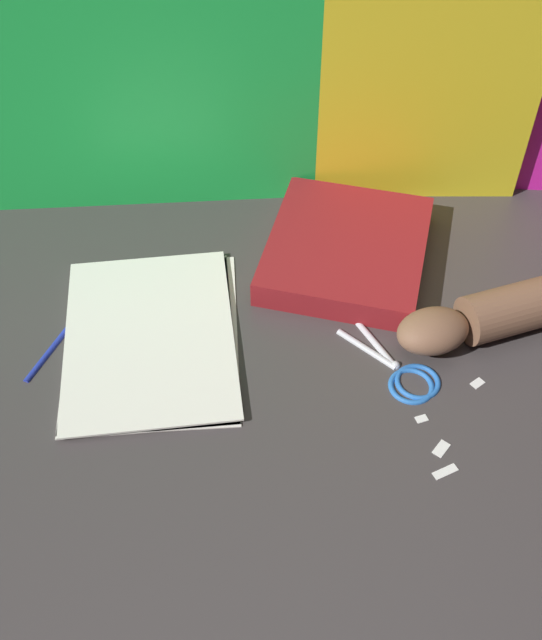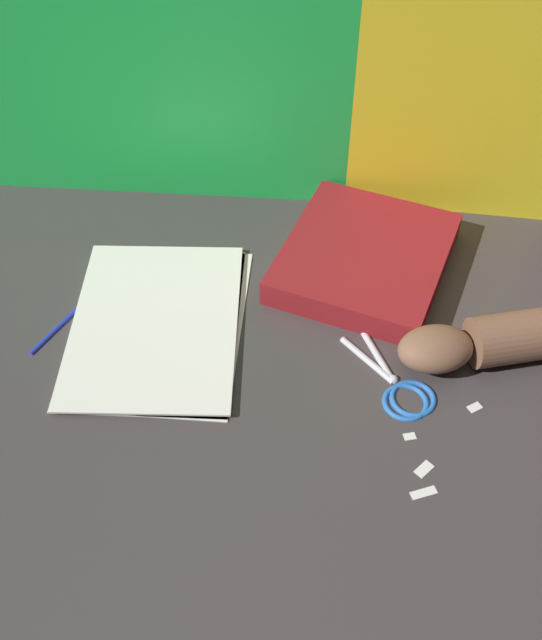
{
  "view_description": "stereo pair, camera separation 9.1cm",
  "coord_description": "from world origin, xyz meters",
  "px_view_note": "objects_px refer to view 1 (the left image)",
  "views": [
    {
      "loc": [
        -0.05,
        -0.58,
        0.73
      ],
      "look_at": [
        0.01,
        0.04,
        0.06
      ],
      "focal_mm": 42.0,
      "sensor_mm": 36.0,
      "label": 1
    },
    {
      "loc": [
        0.04,
        -0.58,
        0.73
      ],
      "look_at": [
        0.01,
        0.04,
        0.06
      ],
      "focal_mm": 42.0,
      "sensor_mm": 36.0,
      "label": 2
    }
  ],
  "objects_px": {
    "scissors": "(404,372)",
    "hand_forearm": "(512,310)",
    "book_closed": "(347,249)",
    "paper_stack": "(151,336)"
  },
  "relations": [
    {
      "from": "paper_stack",
      "to": "book_closed",
      "type": "distance_m",
      "value": 0.3
    },
    {
      "from": "paper_stack",
      "to": "scissors",
      "type": "height_order",
      "value": "scissors"
    },
    {
      "from": "paper_stack",
      "to": "scissors",
      "type": "xyz_separation_m",
      "value": [
        0.31,
        -0.09,
        0.0
      ]
    },
    {
      "from": "book_closed",
      "to": "hand_forearm",
      "type": "xyz_separation_m",
      "value": [
        0.19,
        -0.15,
        0.01
      ]
    },
    {
      "from": "paper_stack",
      "to": "book_closed",
      "type": "xyz_separation_m",
      "value": [
        0.28,
        0.12,
        0.01
      ]
    },
    {
      "from": "paper_stack",
      "to": "scissors",
      "type": "relative_size",
      "value": 1.97
    },
    {
      "from": "book_closed",
      "to": "hand_forearm",
      "type": "height_order",
      "value": "hand_forearm"
    },
    {
      "from": "hand_forearm",
      "to": "book_closed",
      "type": "bearing_deg",
      "value": 141.42
    },
    {
      "from": "scissors",
      "to": "hand_forearm",
      "type": "bearing_deg",
      "value": 23.26
    },
    {
      "from": "hand_forearm",
      "to": "paper_stack",
      "type": "bearing_deg",
      "value": 176.81
    }
  ]
}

